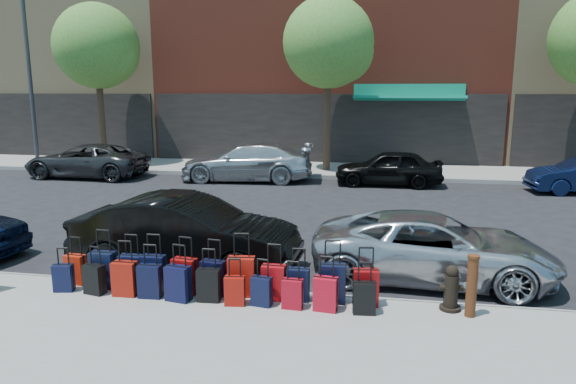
% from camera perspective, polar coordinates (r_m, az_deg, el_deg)
% --- Properties ---
extents(ground, '(120.00, 120.00, 0.00)m').
position_cam_1_polar(ground, '(13.42, -1.96, -4.13)').
color(ground, black).
rests_on(ground, ground).
extents(sidewalk_near, '(60.00, 4.00, 0.15)m').
position_cam_1_polar(sidewalk_near, '(7.56, -12.61, -16.40)').
color(sidewalk_near, gray).
rests_on(sidewalk_near, ground).
extents(sidewalk_far, '(60.00, 4.00, 0.15)m').
position_cam_1_polar(sidewalk_far, '(23.08, 3.16, 2.53)').
color(sidewalk_far, gray).
rests_on(sidewalk_far, ground).
extents(curb_near, '(60.00, 0.08, 0.15)m').
position_cam_1_polar(curb_near, '(9.28, -7.78, -10.86)').
color(curb_near, gray).
rests_on(curb_near, ground).
extents(curb_far, '(60.00, 0.08, 0.15)m').
position_cam_1_polar(curb_far, '(21.10, 2.51, 1.72)').
color(curb_far, gray).
rests_on(curb_far, ground).
extents(building_left, '(15.00, 12.12, 16.00)m').
position_cam_1_polar(building_left, '(36.16, -22.32, 17.44)').
color(building_left, '#9B865F').
rests_on(building_left, ground).
extents(tree_left, '(3.80, 3.80, 7.27)m').
position_cam_1_polar(tree_left, '(25.53, -20.19, 14.73)').
color(tree_left, black).
rests_on(tree_left, sidewalk_far).
extents(tree_center, '(3.80, 3.80, 7.27)m').
position_cam_1_polar(tree_center, '(22.33, 4.86, 15.95)').
color(tree_center, black).
rests_on(tree_center, sidewalk_far).
extents(streetlight, '(2.59, 0.18, 8.00)m').
position_cam_1_polar(streetlight, '(26.49, -26.50, 12.47)').
color(streetlight, '#333338').
rests_on(streetlight, sidewalk_far).
extents(suitcase_front_0, '(0.37, 0.22, 0.86)m').
position_cam_1_polar(suitcase_front_0, '(9.98, -22.53, -7.93)').
color(suitcase_front_0, '#B31F0B').
rests_on(suitcase_front_0, sidewalk_near).
extents(suitcase_front_1, '(0.43, 0.24, 1.03)m').
position_cam_1_polar(suitcase_front_1, '(9.61, -19.84, -8.13)').
color(suitcase_front_1, black).
rests_on(suitcase_front_1, sidewalk_near).
extents(suitcase_front_2, '(0.40, 0.22, 0.96)m').
position_cam_1_polar(suitcase_front_2, '(9.43, -17.00, -8.45)').
color(suitcase_front_2, black).
rests_on(suitcase_front_2, sidewalk_near).
extents(suitcase_front_3, '(0.41, 0.23, 0.98)m').
position_cam_1_polar(suitcase_front_3, '(9.26, -14.70, -8.65)').
color(suitcase_front_3, black).
rests_on(suitcase_front_3, sidewalk_near).
extents(suitcase_front_4, '(0.44, 0.28, 0.99)m').
position_cam_1_polar(suitcase_front_4, '(8.97, -11.41, -9.14)').
color(suitcase_front_4, '#910A09').
rests_on(suitcase_front_4, sidewalk_near).
extents(suitcase_front_5, '(0.43, 0.28, 0.96)m').
position_cam_1_polar(suitcase_front_5, '(8.83, -8.30, -9.42)').
color(suitcase_front_5, black).
rests_on(suitcase_front_5, sidewalk_near).
extents(suitcase_front_6, '(0.47, 0.30, 1.07)m').
position_cam_1_polar(suitcase_front_6, '(8.74, -5.20, -9.32)').
color(suitcase_front_6, '#AE150B').
rests_on(suitcase_front_6, sidewalk_near).
extents(suitcase_front_7, '(0.39, 0.22, 0.93)m').
position_cam_1_polar(suitcase_front_7, '(8.58, -1.61, -9.98)').
color(suitcase_front_7, '#AE0B10').
rests_on(suitcase_front_7, sidewalk_near).
extents(suitcase_front_8, '(0.37, 0.21, 0.88)m').
position_cam_1_polar(suitcase_front_8, '(8.54, 1.14, -10.21)').
color(suitcase_front_8, black).
rests_on(suitcase_front_8, sidewalk_near).
extents(suitcase_front_9, '(0.44, 0.26, 1.03)m').
position_cam_1_polar(suitcase_front_9, '(8.49, 4.93, -10.05)').
color(suitcase_front_9, black).
rests_on(suitcase_front_9, sidewalk_near).
extents(suitcase_front_10, '(0.42, 0.27, 0.96)m').
position_cam_1_polar(suitcase_front_10, '(8.43, 8.63, -10.46)').
color(suitcase_front_10, maroon).
rests_on(suitcase_front_10, sidewalk_near).
extents(suitcase_back_0, '(0.35, 0.24, 0.77)m').
position_cam_1_polar(suitcase_back_0, '(9.72, -23.67, -8.72)').
color(suitcase_back_0, black).
rests_on(suitcase_back_0, sidewalk_near).
extents(suitcase_back_1, '(0.38, 0.27, 0.82)m').
position_cam_1_polar(suitcase_back_1, '(9.40, -20.71, -9.04)').
color(suitcase_back_1, black).
rests_on(suitcase_back_1, sidewalk_near).
extents(suitcase_back_2, '(0.40, 0.24, 0.94)m').
position_cam_1_polar(suitcase_back_2, '(9.15, -17.67, -9.15)').
color(suitcase_back_2, maroon).
rests_on(suitcase_back_2, sidewalk_near).
extents(suitcase_back_3, '(0.39, 0.23, 0.90)m').
position_cam_1_polar(suitcase_back_3, '(8.96, -15.07, -9.53)').
color(suitcase_back_3, black).
rests_on(suitcase_back_3, sidewalk_near).
extents(suitcase_back_4, '(0.43, 0.30, 0.94)m').
position_cam_1_polar(suitcase_back_4, '(8.71, -12.11, -9.90)').
color(suitcase_back_4, black).
rests_on(suitcase_back_4, sidewalk_near).
extents(suitcase_back_5, '(0.38, 0.23, 0.88)m').
position_cam_1_polar(suitcase_back_5, '(8.61, -8.81, -10.18)').
color(suitcase_back_5, black).
rests_on(suitcase_back_5, sidewalk_near).
extents(suitcase_back_6, '(0.34, 0.22, 0.77)m').
position_cam_1_polar(suitcase_back_6, '(8.43, -5.94, -10.84)').
color(suitcase_back_6, '#971009').
rests_on(suitcase_back_6, sidewalk_near).
extents(suitcase_back_7, '(0.35, 0.23, 0.77)m').
position_cam_1_polar(suitcase_back_7, '(8.37, -2.95, -10.95)').
color(suitcase_back_7, black).
rests_on(suitcase_back_7, sidewalk_near).
extents(suitcase_back_8, '(0.33, 0.20, 0.77)m').
position_cam_1_polar(suitcase_back_8, '(8.26, 0.50, -11.24)').
color(suitcase_back_8, '#9F0A19').
rests_on(suitcase_back_8, sidewalk_near).
extents(suitcase_back_9, '(0.39, 0.25, 0.87)m').
position_cam_1_polar(suitcase_back_9, '(8.19, 4.19, -11.22)').
color(suitcase_back_9, '#B20B1E').
rests_on(suitcase_back_9, sidewalk_near).
extents(suitcase_back_10, '(0.36, 0.23, 0.82)m').
position_cam_1_polar(suitcase_back_10, '(8.16, 8.48, -11.55)').
color(suitcase_back_10, black).
rests_on(suitcase_back_10, sidewalk_near).
extents(fire_hydrant, '(0.38, 0.33, 0.73)m').
position_cam_1_polar(fire_hydrant, '(8.56, 17.67, -10.26)').
color(fire_hydrant, black).
rests_on(fire_hydrant, sidewalk_near).
extents(bollard, '(0.18, 0.18, 0.97)m').
position_cam_1_polar(bollard, '(8.37, 19.75, -9.70)').
color(bollard, '#38190C').
rests_on(bollard, sidewalk_near).
extents(car_near_1, '(4.56, 1.75, 1.48)m').
position_cam_1_polar(car_near_1, '(10.47, -11.20, -4.54)').
color(car_near_1, black).
rests_on(car_near_1, ground).
extents(car_near_2, '(4.64, 2.35, 1.26)m').
position_cam_1_polar(car_near_2, '(10.15, 15.87, -5.93)').
color(car_near_2, silver).
rests_on(car_near_2, ground).
extents(car_far_0, '(5.06, 2.46, 1.39)m').
position_cam_1_polar(car_far_0, '(22.89, -21.49, 3.26)').
color(car_far_0, '#2F2F31').
rests_on(car_far_0, ground).
extents(car_far_1, '(5.36, 2.51, 1.51)m').
position_cam_1_polar(car_far_1, '(20.50, -4.61, 3.34)').
color(car_far_1, '#B7B9BE').
rests_on(car_far_1, ground).
extents(car_far_2, '(4.00, 1.62, 1.36)m').
position_cam_1_polar(car_far_2, '(19.79, 11.11, 2.67)').
color(car_far_2, black).
rests_on(car_far_2, ground).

